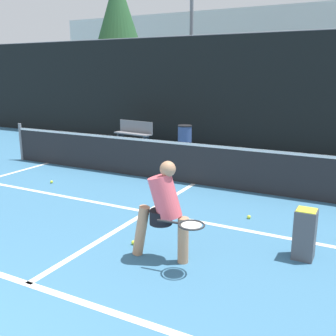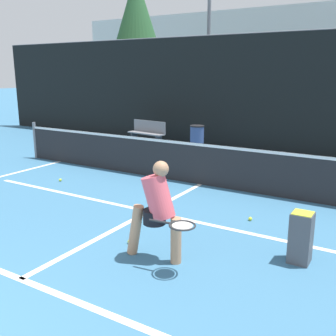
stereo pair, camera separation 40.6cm
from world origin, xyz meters
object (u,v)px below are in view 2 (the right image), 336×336
(courtside_bench, at_px, (147,132))
(parked_car, at_px, (266,118))
(player_practicing, at_px, (157,208))
(ball_hopper, at_px, (301,236))
(trash_bin, at_px, (197,138))

(courtside_bench, distance_m, parked_car, 5.74)
(player_practicing, distance_m, parked_car, 12.36)
(courtside_bench, bearing_deg, ball_hopper, -35.06)
(ball_hopper, bearing_deg, player_practicing, -151.29)
(ball_hopper, bearing_deg, parked_car, 109.86)
(ball_hopper, height_order, trash_bin, trash_bin)
(trash_bin, bearing_deg, courtside_bench, 178.90)
(trash_bin, bearing_deg, ball_hopper, -52.28)
(ball_hopper, relative_size, trash_bin, 0.84)
(player_practicing, distance_m, ball_hopper, 1.96)
(trash_bin, relative_size, parked_car, 0.19)
(parked_car, bearing_deg, player_practicing, -79.00)
(player_practicing, xyz_separation_m, parked_car, (-2.36, 12.14, -0.15))
(ball_hopper, relative_size, parked_car, 0.16)
(player_practicing, xyz_separation_m, trash_bin, (-2.99, 6.97, -0.32))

